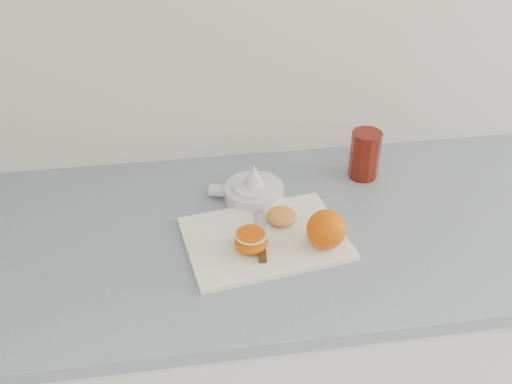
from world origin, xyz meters
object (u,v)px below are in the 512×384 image
counter (317,353)px  cutting_board (265,239)px  citrus_juicer (253,190)px  red_tumbler (365,156)px  half_orange (251,241)px

counter → cutting_board: (-0.15, -0.05, 0.45)m
cutting_board → counter: bearing=18.1°
citrus_juicer → red_tumbler: size_ratio=1.44×
counter → half_orange: size_ratio=36.90×
cutting_board → red_tumbler: size_ratio=2.71×
cutting_board → red_tumbler: (0.27, 0.21, 0.05)m
cutting_board → citrus_juicer: (-0.00, 0.15, 0.02)m
cutting_board → half_orange: size_ratio=4.81×
citrus_juicer → red_tumbler: bearing=11.5°
counter → citrus_juicer: bearing=146.4°
cutting_board → citrus_juicer: 0.15m
citrus_juicer → cutting_board: bearing=-89.3°
counter → red_tumbler: (0.12, 0.16, 0.50)m
half_orange → red_tumbler: 0.39m
red_tumbler → cutting_board: bearing=-142.7°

